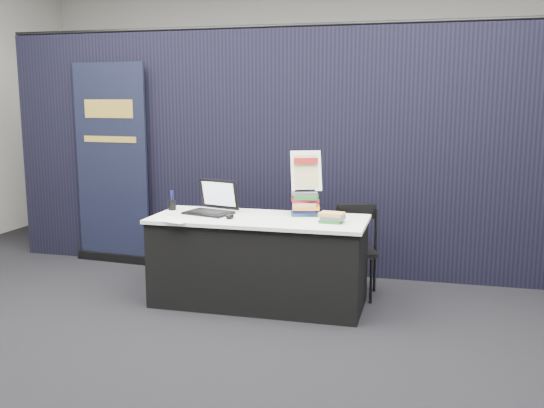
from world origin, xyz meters
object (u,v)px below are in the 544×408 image
Objects in this scene: info_sign at (306,171)px; pullup_banner at (112,175)px; book_stack_tall at (305,203)px; book_stack_short at (332,218)px; stacking_chair at (354,246)px; laptop at (210,206)px; display_table at (259,261)px.

info_sign is 2.36m from pullup_banner.
book_stack_tall is 1.23× the size of book_stack_short.
stacking_chair is (2.63, -0.50, -0.49)m from pullup_banner.
stacking_chair is (1.21, 0.37, -0.37)m from laptop.
pullup_banner reaches higher than display_table.
display_table is 2.25× the size of stacking_chair.
pullup_banner reaches higher than book_stack_tall.
book_stack_tall is 0.37m from book_stack_short.
laptop reaches higher than display_table.
book_stack_tall is at bearing 22.74° from laptop.
display_table is 0.75m from book_stack_short.
info_sign is at bearing 90.00° from book_stack_tall.
book_stack_tall is at bearing 137.76° from book_stack_short.
info_sign is 0.44× the size of stacking_chair.
laptop is 0.88m from info_sign.
laptop is 1.32m from stacking_chair.
pullup_banner is (-2.24, 0.76, 0.08)m from book_stack_tall.
laptop reaches higher than stacking_chair.
book_stack_short is 0.25× the size of stacking_chair.
display_table is 0.86m from info_sign.
book_stack_short is 0.56× the size of info_sign.
book_stack_short is at bearing -42.24° from book_stack_tall.
info_sign is 0.82m from stacking_chair.
stacking_chair is (0.40, 0.26, -0.41)m from book_stack_tall.
book_stack_short is at bearing 7.99° from laptop.
display_table is 4.10× the size of laptop.
laptop is at bearing 172.76° from book_stack_short.
pullup_banner is (-2.24, 0.73, -0.19)m from info_sign.
display_table is 0.62m from book_stack_tall.
stacking_chair is at bearing 30.78° from display_table.
laptop reaches higher than book_stack_tall.
book_stack_short is (0.27, -0.25, -0.06)m from book_stack_tall.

